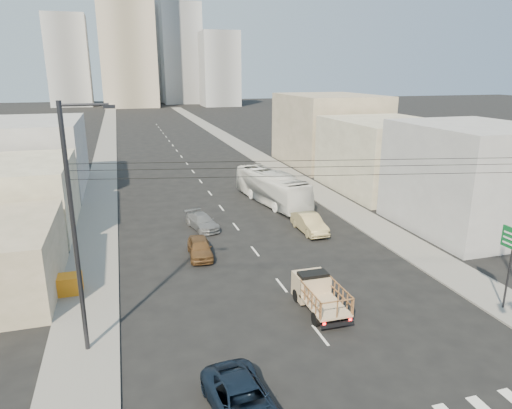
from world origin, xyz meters
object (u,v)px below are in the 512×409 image
sedan_brown (200,248)px  sedan_tan (309,223)px  city_bus (272,187)px  flatbed_pickup (319,292)px  streetlamp_left (76,226)px  sedan_grey (202,222)px  navy_pickup (243,403)px  crate_stack (67,285)px  green_sign (512,249)px

sedan_brown → sedan_tan: (9.85, 2.70, 0.08)m
city_bus → sedan_tan: city_bus is taller
flatbed_pickup → streetlamp_left: streetlamp_left is taller
sedan_grey → navy_pickup: bearing=-109.1°
navy_pickup → crate_stack: bearing=115.2°
sedan_brown → sedan_tan: bearing=18.6°
sedan_grey → green_sign: bearing=-66.2°
sedan_grey → crate_stack: size_ratio=2.44×
navy_pickup → flatbed_pickup: bearing=42.9°
sedan_tan → sedan_grey: (-8.59, 3.44, -0.14)m
green_sign → crate_stack: size_ratio=2.78×
sedan_brown → sedan_grey: (1.26, 6.14, -0.06)m
green_sign → city_bus: bearing=103.0°
city_bus → sedan_grey: bearing=-154.0°
flatbed_pickup → sedan_brown: bearing=118.3°
flatbed_pickup → navy_pickup: (-6.36, -7.07, -0.39)m
city_bus → navy_pickup: bearing=-120.2°
sedan_grey → crate_stack: 14.05m
sedan_tan → crate_stack: bearing=-162.0°
flatbed_pickup → crate_stack: size_ratio=2.45×
sedan_grey → streetlamp_left: (-8.46, -16.31, 5.80)m
navy_pickup → sedan_grey: bearing=78.8°
flatbed_pickup → sedan_brown: size_ratio=1.08×
city_bus → green_sign: bearing=-86.7°
sedan_brown → green_sign: size_ratio=0.82×
navy_pickup → city_bus: size_ratio=0.42×
sedan_brown → streetlamp_left: (-7.20, -10.17, 5.74)m
flatbed_pickup → sedan_grey: flatbed_pickup is taller
flatbed_pickup → navy_pickup: bearing=-131.9°
navy_pickup → green_sign: size_ratio=1.01×
flatbed_pickup → sedan_tan: size_ratio=0.93×
city_bus → crate_stack: (-18.42, -15.80, -0.96)m
streetlamp_left → city_bus: bearing=53.0°
navy_pickup → crate_stack: (-7.64, 13.04, -0.01)m
city_bus → sedan_brown: size_ratio=2.89×
sedan_tan → sedan_grey: 9.26m
sedan_grey → green_sign: 23.71m
flatbed_pickup → sedan_tan: 13.18m
crate_stack → navy_pickup: bearing=-59.6°
navy_pickup → crate_stack: 15.11m
sedan_tan → streetlamp_left: bearing=-143.8°
flatbed_pickup → green_sign: bearing=-16.7°
sedan_tan → green_sign: size_ratio=0.95×
navy_pickup → sedan_tan: sedan_tan is taller
city_bus → sedan_grey: 10.33m
sedan_brown → crate_stack: 9.54m
streetlamp_left → flatbed_pickup: bearing=2.5°
flatbed_pickup → city_bus: (4.42, 21.77, 0.56)m
city_bus → sedan_brown: (-9.61, -12.14, -0.95)m
sedan_brown → streetlamp_left: bearing=-122.0°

